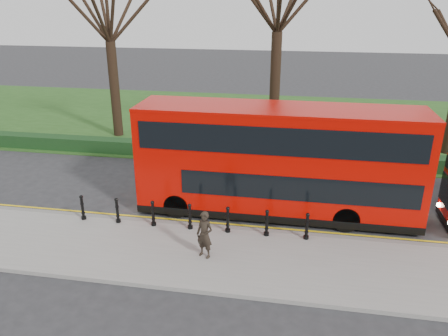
# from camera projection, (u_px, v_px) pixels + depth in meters

# --- Properties ---
(ground) EXTENTS (120.00, 120.00, 0.00)m
(ground) POSITION_uv_depth(u_px,v_px,m) (207.00, 216.00, 18.02)
(ground) COLOR #28282B
(ground) RESTS_ON ground
(pavement) EXTENTS (60.00, 4.00, 0.15)m
(pavement) POSITION_uv_depth(u_px,v_px,m) (189.00, 254.00, 15.24)
(pavement) COLOR gray
(pavement) RESTS_ON ground
(kerb) EXTENTS (60.00, 0.25, 0.16)m
(kerb) POSITION_uv_depth(u_px,v_px,m) (201.00, 226.00, 17.08)
(kerb) COLOR slate
(kerb) RESTS_ON ground
(grass_verge) EXTENTS (60.00, 18.00, 0.06)m
(grass_verge) POSITION_uv_depth(u_px,v_px,m) (250.00, 121.00, 31.75)
(grass_verge) COLOR #214717
(grass_verge) RESTS_ON ground
(hedge) EXTENTS (60.00, 0.90, 0.80)m
(hedge) POSITION_uv_depth(u_px,v_px,m) (232.00, 153.00, 24.10)
(hedge) COLOR black
(hedge) RESTS_ON ground
(yellow_line_outer) EXTENTS (60.00, 0.10, 0.01)m
(yellow_line_outer) POSITION_uv_depth(u_px,v_px,m) (203.00, 224.00, 17.38)
(yellow_line_outer) COLOR yellow
(yellow_line_outer) RESTS_ON ground
(yellow_line_inner) EXTENTS (60.00, 0.10, 0.01)m
(yellow_line_inner) POSITION_uv_depth(u_px,v_px,m) (204.00, 222.00, 17.56)
(yellow_line_inner) COLOR yellow
(yellow_line_inner) RESTS_ON ground
(tree_left) EXTENTS (6.91, 6.91, 10.80)m
(tree_left) POSITION_uv_depth(u_px,v_px,m) (107.00, 8.00, 25.60)
(tree_left) COLOR black
(tree_left) RESTS_ON ground
(bollard_row) EXTENTS (8.93, 0.15, 1.00)m
(bollard_row) POSITION_uv_depth(u_px,v_px,m) (190.00, 217.00, 16.60)
(bollard_row) COLOR black
(bollard_row) RESTS_ON pavement
(bus_lead) EXTENTS (11.29, 2.59, 4.49)m
(bus_lead) POSITION_uv_depth(u_px,v_px,m) (278.00, 162.00, 17.56)
(bus_lead) COLOR #B60801
(bus_lead) RESTS_ON ground
(pedestrian) EXTENTS (0.72, 0.60, 1.68)m
(pedestrian) POSITION_uv_depth(u_px,v_px,m) (205.00, 235.00, 14.68)
(pedestrian) COLOR black
(pedestrian) RESTS_ON pavement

